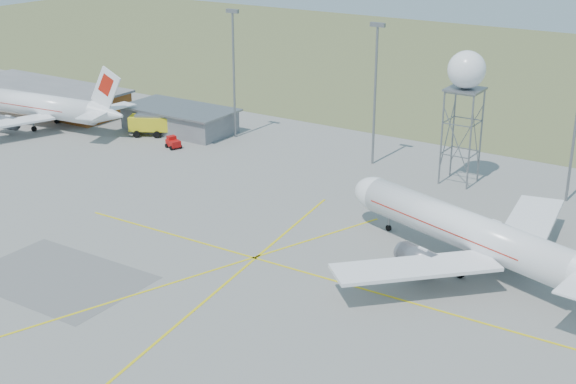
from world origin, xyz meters
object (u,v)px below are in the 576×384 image
Objects in this scene: airliner_far at (38,106)px; fire_truck at (160,125)px; radar_tower at (463,110)px; baggage_tug at (173,144)px; airliner_main at (470,233)px.

airliner_far is 3.57× the size of fire_truck.
fire_truck is (20.89, 7.16, -1.81)m from airliner_far.
radar_tower is 6.55× the size of baggage_tug.
airliner_far is 22.16m from fire_truck.
airliner_main is at bearing 5.84° from baggage_tug.
radar_tower is at bearing -47.21° from airliner_main.
radar_tower reaches higher than airliner_far.
airliner_far is at bearing -170.16° from radar_tower.
fire_truck is at bearing 1.13° from airliner_main.
airliner_main is 3.66× the size of fire_truck.
baggage_tug is (6.30, -4.22, -1.10)m from fire_truck.
radar_tower reaches higher than airliner_main.
airliner_far is at bearing 10.38° from airliner_main.
airliner_main is 82.00m from airliner_far.
radar_tower is 1.87× the size of fire_truck.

